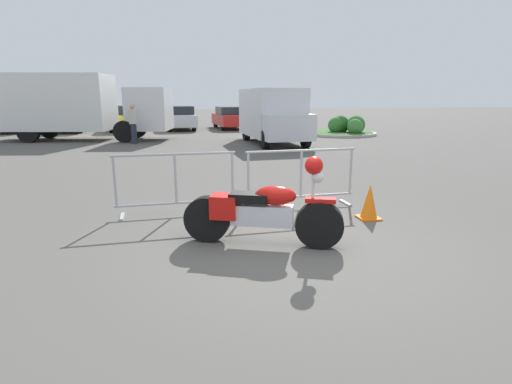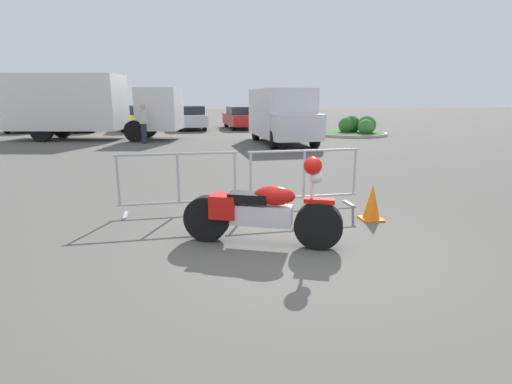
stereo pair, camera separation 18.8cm
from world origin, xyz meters
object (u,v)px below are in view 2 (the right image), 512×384
(crowd_barrier_near, at_px, (178,183))
(crowd_barrier_far, at_px, (304,178))
(delivery_van, at_px, (282,114))
(parked_car_black, at_px, (82,119))
(parked_car_white, at_px, (27,119))
(motorcycle, at_px, (261,211))
(pedestrian, at_px, (143,122))
(parked_car_silver, at_px, (190,118))
(box_truck, at_px, (87,104))
(parked_car_red, at_px, (240,118))
(traffic_cone, at_px, (372,203))
(parked_car_yellow, at_px, (137,118))

(crowd_barrier_near, distance_m, crowd_barrier_far, 2.25)
(crowd_barrier_near, distance_m, delivery_van, 11.03)
(crowd_barrier_near, height_order, parked_car_black, parked_car_black)
(crowd_barrier_far, xyz_separation_m, parked_car_white, (-11.11, 18.63, 0.14))
(motorcycle, height_order, crowd_barrier_far, motorcycle)
(crowd_barrier_near, bearing_deg, pedestrian, 98.08)
(parked_car_black, bearing_deg, delivery_van, -132.70)
(parked_car_silver, bearing_deg, crowd_barrier_far, -178.39)
(motorcycle, xyz_separation_m, crowd_barrier_near, (-1.12, 1.72, 0.08))
(motorcycle, bearing_deg, box_truck, 131.70)
(parked_car_red, bearing_deg, traffic_cone, 174.72)
(box_truck, distance_m, parked_car_black, 5.32)
(parked_car_white, xyz_separation_m, parked_car_red, (12.52, -0.20, -0.00))
(crowd_barrier_near, bearing_deg, box_truck, 107.95)
(parked_car_black, relative_size, pedestrian, 2.55)
(crowd_barrier_near, xyz_separation_m, parked_car_yellow, (-2.60, 18.19, 0.19))
(box_truck, relative_size, traffic_cone, 13.53)
(parked_car_yellow, distance_m, parked_car_silver, 3.14)
(crowd_barrier_near, relative_size, parked_car_yellow, 0.47)
(parked_car_black, height_order, traffic_cone, parked_car_black)
(crowd_barrier_near, bearing_deg, parked_car_silver, 88.36)
(crowd_barrier_near, distance_m, parked_car_black, 19.12)
(delivery_van, bearing_deg, parked_car_silver, -157.38)
(box_truck, xyz_separation_m, pedestrian, (2.70, -2.08, -0.72))
(box_truck, relative_size, parked_car_white, 1.93)
(motorcycle, xyz_separation_m, traffic_cone, (2.01, 0.78, -0.19))
(parked_car_yellow, distance_m, traffic_cone, 19.98)
(parked_car_black, distance_m, pedestrian, 8.25)
(box_truck, bearing_deg, crowd_barrier_far, -52.94)
(parked_car_silver, bearing_deg, parked_car_black, 87.37)
(box_truck, distance_m, parked_car_yellow, 5.33)
(delivery_van, relative_size, parked_car_black, 1.18)
(crowd_barrier_far, distance_m, parked_car_red, 18.48)
(crowd_barrier_far, bearing_deg, delivery_van, 78.56)
(crowd_barrier_near, bearing_deg, traffic_cone, -16.72)
(box_truck, height_order, parked_car_yellow, box_truck)
(parked_car_yellow, height_order, parked_car_red, parked_car_yellow)
(motorcycle, distance_m, parked_car_black, 21.11)
(crowd_barrier_near, bearing_deg, parked_car_white, 115.45)
(parked_car_black, distance_m, parked_car_yellow, 3.13)
(delivery_van, height_order, traffic_cone, delivery_van)
(pedestrian, bearing_deg, parked_car_silver, 45.93)
(parked_car_black, relative_size, parked_car_yellow, 0.98)
(parked_car_yellow, distance_m, parked_car_red, 6.27)
(parked_car_white, bearing_deg, parked_car_silver, -95.35)
(box_truck, relative_size, parked_car_red, 1.95)
(parked_car_yellow, height_order, parked_car_silver, parked_car_yellow)
(crowd_barrier_far, bearing_deg, crowd_barrier_near, 180.00)
(motorcycle, xyz_separation_m, parked_car_yellow, (-3.73, 19.91, 0.27))
(parked_car_yellow, relative_size, parked_car_silver, 1.03)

